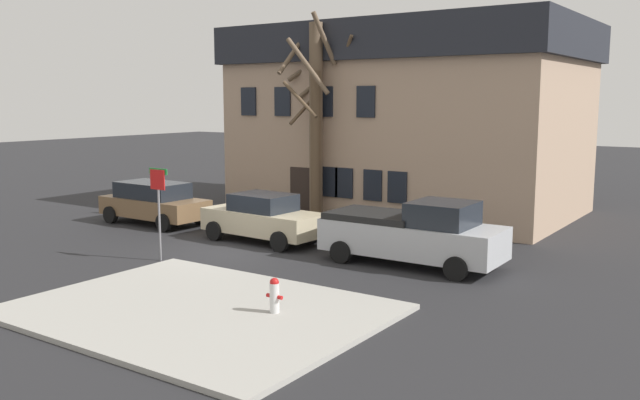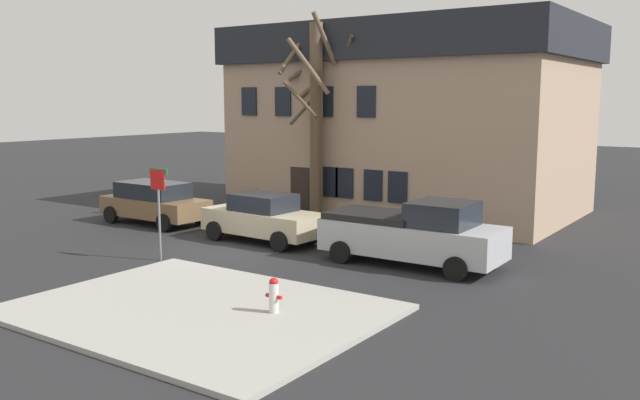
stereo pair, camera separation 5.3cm
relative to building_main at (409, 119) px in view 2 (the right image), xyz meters
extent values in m
plane|color=#262628|center=(-0.90, -10.86, -4.05)|extent=(120.00, 120.00, 0.00)
cube|color=#A8A59E|center=(2.86, -16.07, -3.99)|extent=(8.23, 6.26, 0.12)
cube|color=tan|center=(0.00, 0.00, -0.85)|extent=(13.94, 8.61, 6.40)
cube|color=#23262D|center=(0.00, 0.00, 3.14)|extent=(14.44, 9.11, 1.58)
cube|color=#2D231E|center=(-2.66, -4.35, -3.00)|extent=(1.10, 0.12, 2.10)
cube|color=black|center=(-1.28, -4.34, -2.45)|extent=(0.80, 0.08, 1.20)
cube|color=black|center=(-0.59, -4.34, -2.45)|extent=(0.80, 0.08, 1.20)
cube|color=black|center=(0.72, -4.34, -2.45)|extent=(0.80, 0.08, 1.20)
cube|color=black|center=(1.79, -4.34, -2.45)|extent=(0.80, 0.08, 1.20)
cube|color=black|center=(-5.48, -4.34, 0.75)|extent=(0.80, 0.08, 1.20)
cube|color=black|center=(-3.64, -4.34, 0.75)|extent=(0.80, 0.08, 1.20)
cube|color=black|center=(-1.55, -4.34, 0.75)|extent=(0.80, 0.08, 1.20)
cube|color=black|center=(0.38, -4.34, 0.75)|extent=(0.80, 0.08, 1.20)
cylinder|color=brown|center=(-1.67, -4.74, -0.12)|extent=(0.53, 0.53, 7.85)
cylinder|color=brown|center=(-2.33, -3.90, 2.35)|extent=(1.86, 1.53, 1.64)
cylinder|color=brown|center=(-1.18, -4.90, 3.15)|extent=(0.56, 1.21, 1.99)
cylinder|color=brown|center=(-1.49, -5.54, 2.09)|extent=(1.79, 0.57, 2.19)
cylinder|color=brown|center=(-2.68, -4.57, 2.94)|extent=(0.54, 2.18, 2.31)
cylinder|color=brown|center=(-2.06, -4.10, 1.51)|extent=(1.48, 0.98, 1.36)
cylinder|color=brown|center=(-1.56, -4.93, -1.05)|extent=(0.40, 0.40, 5.99)
cylinder|color=brown|center=(-1.69, -5.79, 0.84)|extent=(1.82, 0.42, 1.43)
cylinder|color=brown|center=(-0.93, -4.07, 2.10)|extent=(1.89, 1.43, 2.34)
cylinder|color=brown|center=(-2.23, -4.63, 0.56)|extent=(0.76, 1.48, 1.49)
cube|color=brown|center=(-6.63, -8.81, -3.37)|extent=(4.57, 1.92, 0.72)
cube|color=#1E232B|center=(-6.72, -8.80, -2.70)|extent=(2.84, 1.67, 0.62)
cylinder|color=black|center=(-5.07, -7.90, -3.71)|extent=(0.68, 0.23, 0.68)
cylinder|color=black|center=(-5.10, -9.76, -3.71)|extent=(0.68, 0.23, 0.68)
cylinder|color=black|center=(-8.16, -7.86, -3.71)|extent=(0.68, 0.23, 0.68)
cylinder|color=black|center=(-8.19, -9.71, -3.71)|extent=(0.68, 0.23, 0.68)
cube|color=#C6B793|center=(-0.91, -9.04, -3.34)|extent=(4.48, 1.98, 0.77)
cube|color=#1E232B|center=(-0.91, -9.04, -2.66)|extent=(2.10, 1.65, 0.58)
cylinder|color=black|center=(0.63, -8.23, -3.71)|extent=(0.69, 0.25, 0.68)
cylinder|color=black|center=(0.54, -10.00, -3.71)|extent=(0.69, 0.25, 0.68)
cylinder|color=black|center=(-2.36, -8.08, -3.71)|extent=(0.69, 0.25, 0.68)
cylinder|color=black|center=(-2.45, -9.85, -3.71)|extent=(0.69, 0.25, 0.68)
cube|color=#B7BABF|center=(4.81, -9.10, -3.25)|extent=(5.43, 2.12, 0.95)
cube|color=#1E232B|center=(5.78, -9.09, -2.43)|extent=(1.75, 1.82, 0.70)
cube|color=black|center=(3.62, -9.12, -2.68)|extent=(2.83, 2.00, 0.20)
cylinder|color=black|center=(6.63, -8.05, -3.71)|extent=(0.68, 0.23, 0.68)
cylinder|color=black|center=(6.66, -10.10, -3.71)|extent=(0.68, 0.23, 0.68)
cylinder|color=black|center=(2.96, -8.10, -3.71)|extent=(0.68, 0.23, 0.68)
cylinder|color=black|center=(2.99, -10.15, -3.71)|extent=(0.68, 0.23, 0.68)
cylinder|color=silver|center=(4.54, -15.36, -3.59)|extent=(0.22, 0.22, 0.68)
sphere|color=red|center=(4.54, -15.36, -3.23)|extent=(0.21, 0.21, 0.21)
cylinder|color=red|center=(4.38, -15.36, -3.55)|extent=(0.10, 0.09, 0.09)
cylinder|color=red|center=(4.70, -15.36, -3.55)|extent=(0.10, 0.09, 0.09)
cylinder|color=slate|center=(-1.74, -13.00, -2.65)|extent=(0.07, 0.07, 2.80)
cube|color=red|center=(-1.74, -13.02, -1.55)|extent=(0.60, 0.03, 0.60)
cube|color=#1E8C38|center=(-1.74, -12.98, -1.30)|extent=(0.76, 0.02, 0.18)
torus|color=black|center=(-3.51, -5.37, -3.69)|extent=(0.71, 0.07, 0.71)
torus|color=black|center=(-4.55, -5.34, -3.69)|extent=(0.71, 0.07, 0.71)
cylinder|color=black|center=(-4.03, -5.35, -3.47)|extent=(1.00, 0.07, 0.19)
cylinder|color=black|center=(-4.23, -5.35, -3.24)|extent=(0.09, 0.04, 0.45)
camera|label=1|loc=(13.73, -26.97, 0.83)|focal=38.10mm
camera|label=2|loc=(13.77, -26.94, 0.83)|focal=38.10mm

